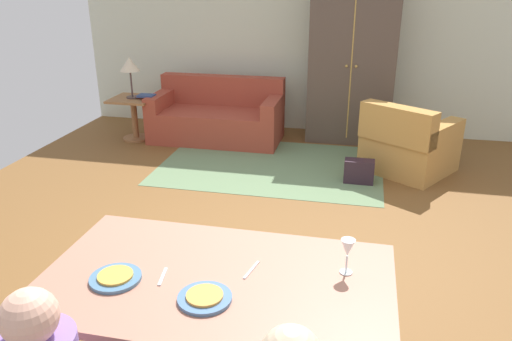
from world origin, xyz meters
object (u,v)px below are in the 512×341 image
object	(u,v)px
couch	(218,117)
side_table	(134,113)
dining_table	(217,290)
book_lower	(145,96)
plate_near_child	(205,298)
plate_near_man	(116,278)
handbag	(359,171)
armoire	(352,62)
wine_glass	(348,249)
armchair	(408,145)
book_upper	(146,96)
table_lamp	(130,66)

from	to	relation	value
couch	side_table	bearing A→B (deg)	-166.80
dining_table	book_lower	world-z (taller)	dining_table
side_table	plate_near_child	bearing A→B (deg)	-60.70
plate_near_man	handbag	bearing A→B (deg)	71.13
armoire	plate_near_child	bearing A→B (deg)	-95.37
plate_near_man	couch	size ratio (longest dim) A/B	0.14
wine_glass	plate_near_child	bearing A→B (deg)	-149.73
book_lower	handbag	xyz separation A→B (m)	(2.88, -0.96, -0.46)
plate_near_man	armchair	size ratio (longest dim) A/B	0.21
handbag	book_lower	bearing A→B (deg)	161.59
dining_table	armchair	distance (m)	3.83
plate_near_man	armoire	xyz separation A→B (m)	(0.93, 4.83, 0.28)
dining_table	book_upper	size ratio (longest dim) A/B	7.79
couch	side_table	xyz separation A→B (m)	(-1.10, -0.26, 0.07)
armoire	book_lower	world-z (taller)	armoire
armchair	side_table	xyz separation A→B (m)	(-3.56, 0.45, 0.06)
wine_glass	table_lamp	xyz separation A→B (m)	(-3.00, 3.89, 0.12)
table_lamp	handbag	distance (m)	3.29
side_table	armchair	bearing A→B (deg)	-7.12
table_lamp	book_lower	distance (m)	0.45
couch	armchair	size ratio (longest dim) A/B	1.47
plate_near_child	book_lower	size ratio (longest dim) A/B	1.14
dining_table	plate_near_child	bearing A→B (deg)	-90.00
plate_near_child	wine_glass	distance (m)	0.72
armoire	table_lamp	size ratio (longest dim) A/B	3.89
handbag	plate_near_child	bearing A→B (deg)	-101.04
plate_near_man	armchair	distance (m)	4.12
book_upper	handbag	world-z (taller)	book_upper
plate_near_man	table_lamp	size ratio (longest dim) A/B	0.46
couch	book_upper	distance (m)	0.99
dining_table	side_table	bearing A→B (deg)	120.37
armoire	plate_near_man	bearing A→B (deg)	-100.90
wine_glass	book_upper	size ratio (longest dim) A/B	0.85
plate_near_child	book_lower	xyz separation A→B (m)	(-2.23, 4.31, -0.18)
book_lower	dining_table	bearing A→B (deg)	-61.67
dining_table	wine_glass	bearing A→B (deg)	16.27
dining_table	armoire	size ratio (longest dim) A/B	0.82
dining_table	plate_near_child	size ratio (longest dim) A/B	6.85
couch	handbag	world-z (taller)	couch
armchair	side_table	bearing A→B (deg)	172.88
couch	armoire	size ratio (longest dim) A/B	0.83
side_table	book_lower	size ratio (longest dim) A/B	2.64
book_lower	book_upper	size ratio (longest dim) A/B	1.00
armoire	table_lamp	bearing A→B (deg)	-167.36
dining_table	armchair	world-z (taller)	armchair
plate_near_child	couch	world-z (taller)	couch
armoire	wine_glass	bearing A→B (deg)	-88.01
armoire	book_lower	distance (m)	2.79
armchair	book_lower	bearing A→B (deg)	171.56
dining_table	wine_glass	size ratio (longest dim) A/B	9.21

